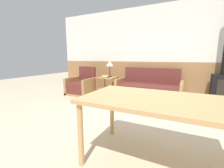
% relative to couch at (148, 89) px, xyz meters
% --- Properties ---
extents(ground_plane, '(16.00, 16.00, 0.00)m').
position_rel_couch_xyz_m(ground_plane, '(0.15, -2.10, -0.25)').
color(ground_plane, beige).
extents(wall_back, '(7.20, 0.06, 2.70)m').
position_rel_couch_xyz_m(wall_back, '(0.15, 0.53, 1.10)').
color(wall_back, '#996B42').
rests_on(wall_back, ground_plane).
extents(couch, '(1.81, 0.78, 0.85)m').
position_rel_couch_xyz_m(couch, '(0.00, 0.00, 0.00)').
color(couch, '#9E7042').
rests_on(couch, ground_plane).
extents(armchair, '(0.77, 0.78, 0.87)m').
position_rel_couch_xyz_m(armchair, '(-2.04, -0.44, -0.00)').
color(armchair, '#9E7042').
rests_on(armchair, ground_plane).
extents(side_table, '(0.55, 0.55, 0.55)m').
position_rel_couch_xyz_m(side_table, '(-1.29, -0.08, 0.21)').
color(side_table, '#9E7042').
rests_on(side_table, ground_plane).
extents(table_lamp, '(0.24, 0.24, 0.52)m').
position_rel_couch_xyz_m(table_lamp, '(-1.27, 0.02, 0.71)').
color(table_lamp, black).
rests_on(table_lamp, side_table).
extents(book_stack, '(0.22, 0.17, 0.07)m').
position_rel_couch_xyz_m(book_stack, '(-1.31, -0.17, 0.33)').
color(book_stack, '#994C84').
rests_on(book_stack, side_table).
extents(dining_table, '(1.60, 0.88, 0.74)m').
position_rel_couch_xyz_m(dining_table, '(0.72, -2.72, 0.41)').
color(dining_table, tan).
rests_on(dining_table, ground_plane).
extents(wood_stove, '(0.47, 0.42, 2.33)m').
position_rel_couch_xyz_m(wood_stove, '(1.76, 0.14, 0.38)').
color(wood_stove, black).
rests_on(wood_stove, ground_plane).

